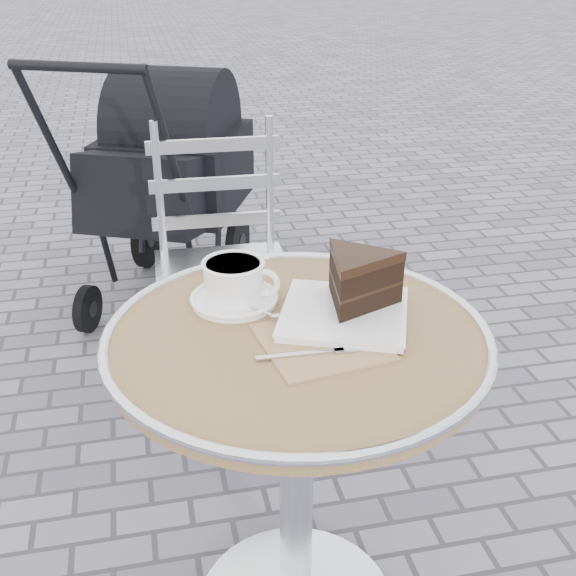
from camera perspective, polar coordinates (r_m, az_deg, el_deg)
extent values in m
cylinder|color=silver|center=(1.55, 0.67, -15.41)|extent=(0.07, 0.07, 0.67)
cylinder|color=tan|center=(1.34, 0.75, -4.22)|extent=(0.70, 0.70, 0.03)
torus|color=silver|center=(1.33, 0.75, -3.67)|extent=(0.72, 0.72, 0.02)
cylinder|color=white|center=(1.44, -4.26, -0.95)|extent=(0.17, 0.17, 0.01)
cylinder|color=white|center=(1.42, -4.32, 0.60)|extent=(0.15, 0.15, 0.07)
torus|color=white|center=(1.41, -1.80, 0.42)|extent=(0.06, 0.03, 0.06)
cylinder|color=beige|center=(1.40, -4.37, 1.84)|extent=(0.11, 0.11, 0.01)
cube|color=#A37959|center=(1.30, 2.67, -4.29)|extent=(0.24, 0.24, 0.00)
cube|color=white|center=(1.38, 4.46, -2.10)|extent=(0.30, 0.30, 0.01)
cylinder|color=silver|center=(2.14, -8.97, -7.02)|extent=(0.02, 0.02, 0.45)
cylinder|color=silver|center=(2.16, 0.13, -6.20)|extent=(0.02, 0.02, 0.45)
cylinder|color=silver|center=(2.43, -9.31, -2.59)|extent=(0.02, 0.02, 0.45)
cylinder|color=silver|center=(2.45, -1.32, -1.92)|extent=(0.02, 0.02, 0.45)
cube|color=silver|center=(2.18, -5.11, 1.02)|extent=(0.42, 0.42, 0.02)
cube|color=black|center=(2.87, -10.00, 7.79)|extent=(0.67, 0.79, 0.41)
cylinder|color=black|center=(2.25, -16.31, 16.42)|extent=(0.40, 0.20, 0.03)
cylinder|color=black|center=(2.86, -15.54, -1.59)|extent=(0.11, 0.18, 0.18)
cylinder|color=black|center=(2.70, -7.41, -2.53)|extent=(0.11, 0.18, 0.18)
cylinder|color=black|center=(3.33, -11.10, 4.04)|extent=(0.15, 0.27, 0.28)
cylinder|color=black|center=(3.20, -4.00, 3.50)|extent=(0.15, 0.27, 0.28)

